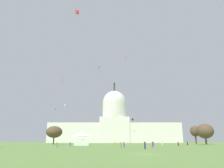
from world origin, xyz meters
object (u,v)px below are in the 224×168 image
(person_purple_front_center, at_px, (152,145))
(kite_blue_high, at_px, (99,67))
(tree_east_far, at_px, (195,131))
(person_grey_back_right, at_px, (121,145))
(kite_yellow_mid, at_px, (63,76))
(kite_turquoise_mid, at_px, (55,109))
(person_maroon_back_left, at_px, (178,144))
(capitol_building, at_px, (114,125))
(person_orange_near_tree_east, at_px, (115,144))
(person_white_front_left, at_px, (162,143))
(person_purple_aisle_center, at_px, (153,144))
(tree_east_mid, at_px, (205,131))
(kite_black_low, at_px, (133,120))
(person_denim_mid_left, at_px, (124,145))
(kite_white_mid, at_px, (65,105))
(kite_gold_mid, at_px, (65,105))
(kite_magenta_high, at_px, (126,57))
(kite_green_mid, at_px, (138,121))
(event_tent, at_px, (82,138))
(person_teal_near_tree_west, at_px, (70,144))
(kite_lime_low, at_px, (134,131))
(tree_west_mid, at_px, (54,132))
(kite_orange_mid, at_px, (87,113))
(person_navy_mid_right, at_px, (145,145))
(kite_red_high, at_px, (77,12))
(person_grey_deep_crowd, at_px, (57,145))

(person_purple_front_center, distance_m, kite_blue_high, 103.43)
(tree_east_far, xyz_separation_m, person_grey_back_right, (-45.62, -63.59, -6.53))
(kite_yellow_mid, distance_m, kite_turquoise_mid, 36.15)
(person_maroon_back_left, bearing_deg, capitol_building, 107.24)
(person_grey_back_right, bearing_deg, person_maroon_back_left, 102.43)
(person_orange_near_tree_east, bearing_deg, person_white_front_left, -59.50)
(person_purple_aisle_center, bearing_deg, person_white_front_left, 80.83)
(tree_east_mid, relative_size, kite_turquoise_mid, 13.16)
(capitol_building, relative_size, kite_black_low, 30.87)
(capitol_building, bearing_deg, kite_black_low, -78.95)
(person_denim_mid_left, distance_m, kite_white_mid, 81.95)
(kite_gold_mid, bearing_deg, person_denim_mid_left, 105.10)
(person_purple_aisle_center, relative_size, kite_magenta_high, 0.52)
(tree_east_far, xyz_separation_m, kite_green_mid, (-26.11, 53.45, 10.58))
(tree_east_mid, distance_m, tree_east_far, 12.53)
(event_tent, height_order, tree_east_mid, tree_east_mid)
(event_tent, distance_m, person_teal_near_tree_west, 12.31)
(kite_turquoise_mid, bearing_deg, kite_lime_low, 159.89)
(event_tent, height_order, person_denim_mid_left, event_tent)
(kite_white_mid, xyz_separation_m, kite_black_low, (46.07, 26.09, -6.66))
(person_maroon_back_left, bearing_deg, person_denim_mid_left, -132.71)
(person_purple_front_center, distance_m, kite_lime_low, 130.88)
(capitol_building, xyz_separation_m, kite_turquoise_mid, (-32.95, -115.93, 0.37))
(event_tent, xyz_separation_m, person_denim_mid_left, (15.84, -25.10, -2.17))
(kite_lime_low, height_order, kite_black_low, kite_black_low)
(tree_west_mid, bearing_deg, kite_white_mid, 86.10)
(kite_white_mid, distance_m, kite_green_mid, 68.03)
(person_maroon_back_left, height_order, person_purple_front_center, person_purple_front_center)
(person_maroon_back_left, distance_m, kite_turquoise_mid, 65.38)
(tree_west_mid, height_order, person_maroon_back_left, tree_west_mid)
(kite_turquoise_mid, height_order, kite_orange_mid, kite_orange_mid)
(person_navy_mid_right, distance_m, kite_turquoise_mid, 73.68)
(tree_east_mid, distance_m, kite_blue_high, 82.68)
(kite_black_low, bearing_deg, person_purple_aisle_center, 56.02)
(tree_east_far, relative_size, person_white_front_left, 5.79)
(tree_west_mid, relative_size, person_white_front_left, 6.58)
(person_denim_mid_left, bearing_deg, person_white_front_left, -150.98)
(tree_east_mid, bearing_deg, kite_yellow_mid, -153.60)
(tree_west_mid, distance_m, kite_white_mid, 24.55)
(kite_red_high, height_order, kite_magenta_high, kite_red_high)
(tree_east_mid, relative_size, person_denim_mid_left, 6.45)
(kite_green_mid, bearing_deg, person_denim_mid_left, -120.68)
(tree_east_mid, height_order, person_purple_front_center, tree_east_mid)
(kite_yellow_mid, bearing_deg, person_grey_deep_crowd, 169.92)
(kite_orange_mid, distance_m, kite_blue_high, 56.21)
(person_white_front_left, height_order, kite_lime_low, kite_lime_low)
(tree_east_far, xyz_separation_m, person_purple_front_center, (-36.89, -63.54, -6.45))
(tree_west_mid, relative_size, kite_magenta_high, 3.61)
(person_maroon_back_left, xyz_separation_m, person_denim_mid_left, (-20.72, -16.40, 0.07))
(kite_lime_low, bearing_deg, person_purple_aisle_center, -79.69)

